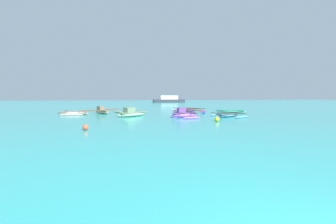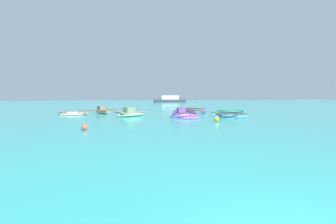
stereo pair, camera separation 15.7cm
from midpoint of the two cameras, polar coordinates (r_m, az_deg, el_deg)
The scene contains 11 objects.
moored_boat_0 at distance 22.79m, azimuth 15.17°, elevation -0.75°, with size 3.19×3.83×0.39m.
moored_boat_1 at distance 27.58m, azimuth -22.77°, elevation -0.14°, with size 3.26×4.33×0.39m.
moored_boat_2 at distance 29.46m, azimuth 15.82°, elevation 0.27°, with size 3.52×2.64×0.32m.
moored_boat_3 at distance 27.26m, azimuth -16.27°, elevation 0.19°, with size 4.72×4.09×0.87m.
moored_boat_4 at distance 22.80m, azimuth -8.98°, elevation -0.30°, with size 3.32×3.03×0.93m.
moored_boat_5 at distance 26.88m, azimuth 5.81°, elevation 0.07°, with size 3.93×3.41×0.40m.
moored_boat_6 at distance 30.50m, azimuth 5.63°, elevation 0.58°, with size 4.38×4.60×0.45m.
moored_boat_7 at distance 21.35m, azimuth 4.28°, elevation -0.60°, with size 2.68×3.35×0.96m.
mooring_buoy_0 at distance 18.35m, azimuth 12.45°, elevation -1.80°, with size 0.38×0.38×0.38m.
mooring_buoy_1 at distance 14.31m, azimuth -20.17°, elevation -3.66°, with size 0.34×0.34×0.34m.
distant_ferry at distance 73.58m, azimuth 0.52°, elevation 3.14°, with size 10.34×2.28×2.28m.
Camera 2 is at (-2.45, -1.58, 2.01)m, focal length 24.00 mm.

